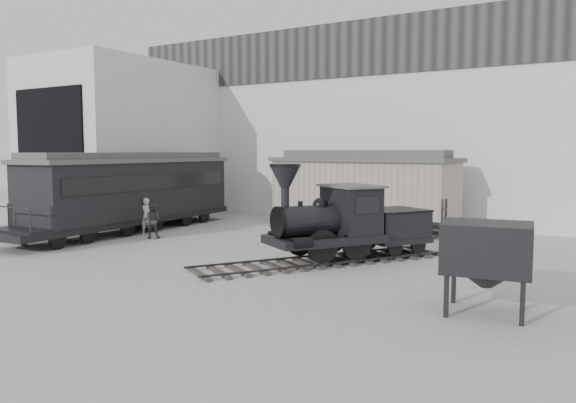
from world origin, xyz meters
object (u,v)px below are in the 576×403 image
Objects in this scene: boxcar at (362,188)px; passenger_coach at (132,191)px; visitor_a at (146,216)px; visitor_b at (152,221)px; locomotive at (343,226)px; coal_hopper at (487,255)px.

passenger_coach is at bearing -138.54° from boxcar.
passenger_coach is at bearing -51.10° from visitor_a.
visitor_b is (-6.84, -7.90, -1.29)m from boxcar.
locomotive is at bearing -10.13° from passenger_coach.
passenger_coach is 18.83m from coal_hopper.
passenger_coach is 2.94m from visitor_b.
coal_hopper is at bearing 129.60° from visitor_b.
passenger_coach reaches higher than coal_hopper.
boxcar reaches higher than passenger_coach.
coal_hopper is (5.78, -4.13, 0.19)m from locomotive.
passenger_coach is (-9.27, -6.72, -0.11)m from boxcar.
passenger_coach is 7.70× the size of visitor_a.
boxcar is 6.23× the size of visitor_b.
passenger_coach is 6.04× the size of coal_hopper.
boxcar reaches higher than locomotive.
passenger_coach reaches higher than locomotive.
passenger_coach is (-12.15, 1.59, 0.72)m from locomotive.
coal_hopper is at bearing -2.67° from locomotive.
passenger_coach is at bearing 154.81° from coal_hopper.
visitor_a is at bearing -66.83° from visitor_b.
boxcar is (-2.88, 8.31, 0.83)m from locomotive.
visitor_b is 16.17m from coal_hopper.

